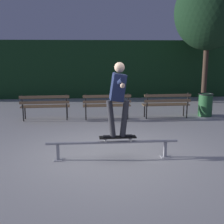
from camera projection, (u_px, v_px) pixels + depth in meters
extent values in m
plane|color=#ADAAA8|center=(112.00, 155.00, 6.43)|extent=(90.00, 90.00, 0.00)
cube|color=#193D1E|center=(98.00, 69.00, 14.54)|extent=(24.00, 1.20, 2.77)
cylinder|color=#9E9EA3|center=(112.00, 142.00, 6.15)|extent=(2.79, 0.06, 0.06)
cube|color=#9E9EA3|center=(58.00, 153.00, 6.10)|extent=(0.06, 0.06, 0.33)
cube|color=#9E9EA3|center=(58.00, 160.00, 6.14)|extent=(0.18, 0.18, 0.01)
cube|color=#9E9EA3|center=(165.00, 150.00, 6.29)|extent=(0.06, 0.06, 0.33)
cube|color=#9E9EA3|center=(165.00, 157.00, 6.32)|extent=(0.18, 0.18, 0.01)
cube|color=black|center=(118.00, 137.00, 6.14)|extent=(0.78, 0.22, 0.02)
cube|color=black|center=(118.00, 137.00, 6.14)|extent=(0.77, 0.21, 0.00)
cube|color=#9E9EA3|center=(130.00, 138.00, 6.17)|extent=(0.05, 0.17, 0.02)
cube|color=#9E9EA3|center=(105.00, 138.00, 6.12)|extent=(0.05, 0.17, 0.02)
cylinder|color=beige|center=(131.00, 140.00, 6.10)|extent=(0.05, 0.03, 0.05)
cylinder|color=beige|center=(129.00, 138.00, 6.26)|extent=(0.05, 0.03, 0.05)
cylinder|color=beige|center=(106.00, 141.00, 6.05)|extent=(0.05, 0.03, 0.05)
cylinder|color=beige|center=(105.00, 139.00, 6.20)|extent=(0.05, 0.03, 0.05)
cube|color=black|center=(126.00, 136.00, 6.15)|extent=(0.26, 0.11, 0.03)
cube|color=black|center=(109.00, 136.00, 6.12)|extent=(0.26, 0.11, 0.03)
cylinder|color=#333338|center=(124.00, 119.00, 6.07)|extent=(0.21, 0.13, 0.79)
cylinder|color=#333338|center=(111.00, 119.00, 6.05)|extent=(0.21, 0.13, 0.79)
cube|color=#1E284C|center=(118.00, 87.00, 5.92)|extent=(0.34, 0.37, 0.57)
cylinder|color=#1E284C|center=(120.00, 81.00, 5.52)|extent=(0.10, 0.61, 0.21)
cylinder|color=#1E284C|center=(116.00, 78.00, 6.26)|extent=(0.10, 0.61, 0.21)
sphere|color=beige|center=(122.00, 86.00, 5.26)|extent=(0.09, 0.09, 0.09)
sphere|color=beige|center=(114.00, 79.00, 6.54)|extent=(0.09, 0.09, 0.09)
sphere|color=beige|center=(119.00, 67.00, 5.85)|extent=(0.21, 0.21, 0.21)
cube|color=#282623|center=(67.00, 112.00, 9.95)|extent=(0.04, 0.04, 0.44)
cube|color=#282623|center=(67.00, 114.00, 9.64)|extent=(0.04, 0.04, 0.44)
cube|color=#282623|center=(66.00, 101.00, 9.51)|extent=(0.04, 0.04, 0.44)
cube|color=#282623|center=(25.00, 113.00, 9.81)|extent=(0.04, 0.04, 0.44)
cube|color=#282623|center=(23.00, 115.00, 9.50)|extent=(0.04, 0.04, 0.44)
cube|color=#282623|center=(22.00, 102.00, 9.37)|extent=(0.04, 0.04, 0.44)
cube|color=brown|center=(46.00, 105.00, 9.81)|extent=(1.60, 0.13, 0.04)
cube|color=brown|center=(45.00, 106.00, 9.68)|extent=(1.60, 0.13, 0.04)
cube|color=brown|center=(45.00, 107.00, 9.54)|extent=(1.60, 0.13, 0.04)
cube|color=brown|center=(45.00, 103.00, 9.44)|extent=(1.60, 0.08, 0.09)
cube|color=brown|center=(44.00, 97.00, 9.40)|extent=(1.60, 0.08, 0.09)
cube|color=#282623|center=(126.00, 111.00, 10.12)|extent=(0.04, 0.04, 0.44)
cube|color=#282623|center=(128.00, 113.00, 9.80)|extent=(0.04, 0.04, 0.44)
cube|color=#282623|center=(128.00, 100.00, 9.68)|extent=(0.04, 0.04, 0.44)
cube|color=#282623|center=(86.00, 112.00, 9.97)|extent=(0.04, 0.04, 0.44)
cube|color=#282623|center=(86.00, 114.00, 9.66)|extent=(0.04, 0.04, 0.44)
cube|color=#282623|center=(86.00, 101.00, 9.53)|extent=(0.04, 0.04, 0.44)
cube|color=brown|center=(106.00, 105.00, 9.97)|extent=(1.60, 0.13, 0.04)
cube|color=brown|center=(107.00, 105.00, 9.84)|extent=(1.60, 0.13, 0.04)
cube|color=brown|center=(107.00, 106.00, 9.70)|extent=(1.60, 0.13, 0.04)
cube|color=brown|center=(107.00, 102.00, 9.60)|extent=(1.60, 0.08, 0.09)
cube|color=brown|center=(107.00, 96.00, 9.56)|extent=(1.60, 0.08, 0.09)
cube|color=#282623|center=(184.00, 110.00, 10.28)|extent=(0.04, 0.04, 0.44)
cube|color=#282623|center=(187.00, 112.00, 9.97)|extent=(0.04, 0.04, 0.44)
cube|color=#282623|center=(188.00, 99.00, 9.84)|extent=(0.04, 0.04, 0.44)
cube|color=#282623|center=(144.00, 111.00, 10.13)|extent=(0.04, 0.04, 0.44)
cube|color=#282623|center=(146.00, 113.00, 9.82)|extent=(0.04, 0.04, 0.44)
cube|color=#282623|center=(147.00, 100.00, 9.69)|extent=(0.04, 0.04, 0.44)
cube|color=brown|center=(165.00, 104.00, 10.14)|extent=(1.60, 0.13, 0.04)
cube|color=brown|center=(166.00, 104.00, 10.00)|extent=(1.60, 0.13, 0.04)
cube|color=brown|center=(167.00, 105.00, 9.86)|extent=(1.60, 0.13, 0.04)
cube|color=brown|center=(168.00, 101.00, 9.76)|extent=(1.60, 0.08, 0.09)
cube|color=brown|center=(168.00, 96.00, 9.72)|extent=(1.60, 0.08, 0.09)
cylinder|color=#3D2D23|center=(205.00, 73.00, 12.84)|extent=(0.22, 0.22, 2.65)
ellipsoid|color=black|center=(209.00, 12.00, 12.32)|extent=(2.89, 2.89, 3.18)
cylinder|color=#23562D|center=(205.00, 105.00, 10.26)|extent=(0.48, 0.48, 0.78)
torus|color=black|center=(206.00, 94.00, 10.18)|extent=(0.52, 0.52, 0.04)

